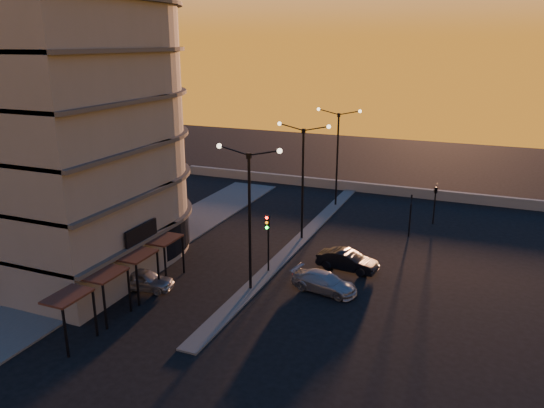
{
  "coord_description": "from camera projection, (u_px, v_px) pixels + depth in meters",
  "views": [
    {
      "loc": [
        13.33,
        -28.46,
        15.5
      ],
      "look_at": [
        -1.05,
        6.19,
        3.97
      ],
      "focal_mm": 35.0,
      "sensor_mm": 36.0,
      "label": 1
    }
  ],
  "objects": [
    {
      "name": "streetlamp_far",
      "position": [
        338.0,
        150.0,
        50.57
      ],
      "size": [
        4.32,
        0.32,
        9.51
      ],
      "color": "black",
      "rests_on": "ground"
    },
    {
      "name": "car_sedan",
      "position": [
        347.0,
        261.0,
        37.35
      ],
      "size": [
        4.4,
        1.94,
        1.4
      ],
      "primitive_type": "imported",
      "rotation": [
        0.0,
        0.0,
        1.46
      ],
      "color": "black",
      "rests_on": "ground"
    },
    {
      "name": "car_hatchback",
      "position": [
        143.0,
        279.0,
        34.45
      ],
      "size": [
        4.19,
        2.27,
        1.35
      ],
      "primitive_type": "imported",
      "rotation": [
        0.0,
        0.0,
        1.75
      ],
      "color": "#97999E",
      "rests_on": "ground"
    },
    {
      "name": "car_wagon",
      "position": [
        324.0,
        282.0,
        34.17
      ],
      "size": [
        4.62,
        2.52,
        1.27
      ],
      "primitive_type": "imported",
      "rotation": [
        0.0,
        0.0,
        1.39
      ],
      "color": "#97989E",
      "rests_on": "ground"
    },
    {
      "name": "building",
      "position": [
        63.0,
        96.0,
        36.22
      ],
      "size": [
        14.35,
        17.08,
        25.0
      ],
      "color": "slate",
      "rests_on": "ground"
    },
    {
      "name": "signal_east_b",
      "position": [
        436.0,
        190.0,
        46.06
      ],
      "size": [
        0.42,
        1.99,
        3.6
      ],
      "color": "black",
      "rests_on": "ground"
    },
    {
      "name": "signal_east_a",
      "position": [
        410.0,
        214.0,
        43.42
      ],
      "size": [
        0.13,
        0.16,
        3.6
      ],
      "color": "black",
      "rests_on": "ground"
    },
    {
      "name": "streetlamp_near",
      "position": [
        249.0,
        208.0,
        32.92
      ],
      "size": [
        4.32,
        0.32,
        9.51
      ],
      "color": "black",
      "rests_on": "ground"
    },
    {
      "name": "streetlamp_mid",
      "position": [
        303.0,
        173.0,
        41.75
      ],
      "size": [
        4.32,
        0.32,
        9.51
      ],
      "color": "black",
      "rests_on": "ground"
    },
    {
      "name": "sidewalk_west",
      "position": [
        151.0,
        245.0,
        41.92
      ],
      "size": [
        5.0,
        40.0,
        0.12
      ],
      "primitive_type": "cube",
      "color": "#4B4B48",
      "rests_on": "ground"
    },
    {
      "name": "ground",
      "position": [
        251.0,
        290.0,
        34.56
      ],
      "size": [
        120.0,
        120.0,
        0.0
      ],
      "primitive_type": "plane",
      "color": "black",
      "rests_on": "ground"
    },
    {
      "name": "parapet",
      "position": [
        369.0,
        188.0,
        56.64
      ],
      "size": [
        44.0,
        0.5,
        1.0
      ],
      "primitive_type": "cube",
      "color": "slate",
      "rests_on": "ground"
    },
    {
      "name": "median",
      "position": [
        302.0,
        238.0,
        43.37
      ],
      "size": [
        1.2,
        36.0,
        0.12
      ],
      "primitive_type": "cube",
      "color": "#4B4B48",
      "rests_on": "ground"
    },
    {
      "name": "traffic_light_main",
      "position": [
        268.0,
        234.0,
        36.25
      ],
      "size": [
        0.28,
        0.44,
        4.25
      ],
      "color": "black",
      "rests_on": "ground"
    }
  ]
}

